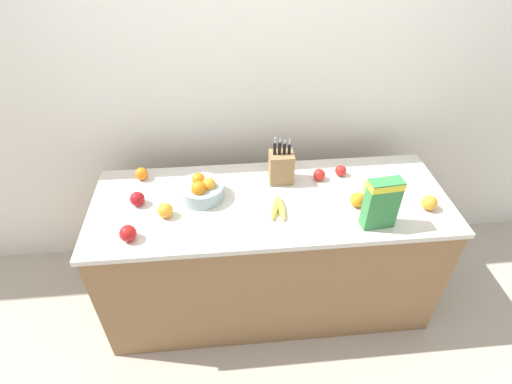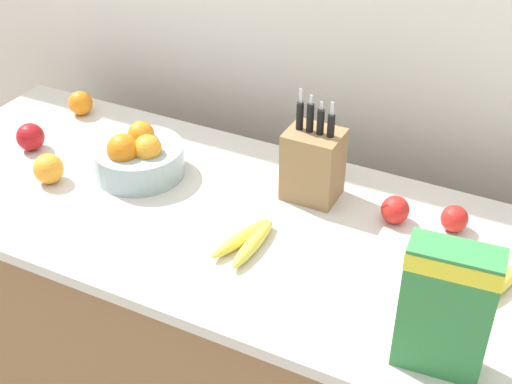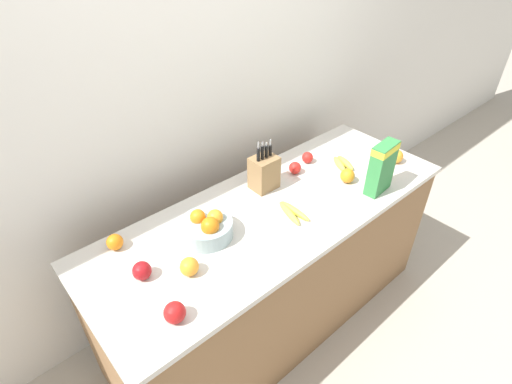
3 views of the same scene
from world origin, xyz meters
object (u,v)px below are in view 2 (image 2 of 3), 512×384
Objects in this scene: apple_near_bananas at (30,137)px; apple_rightmost at (454,219)px; orange_by_cereal at (80,103)px; banana_bunch_right at (492,279)px; orange_back_center at (430,289)px; orange_front_right at (48,169)px; apple_leftmost at (395,210)px; cereal_box at (447,304)px; banana_bunch_left at (247,241)px; fruit_bowl at (138,157)px; knife_block at (313,163)px.

apple_rightmost is at bearing 7.94° from apple_near_bananas.
apple_rightmost is at bearing -3.47° from orange_by_cereal.
orange_back_center reaches higher than banana_bunch_right.
orange_front_right is (0.16, -0.11, 0.00)m from apple_near_bananas.
orange_back_center is (1.18, -0.12, 0.00)m from apple_near_bananas.
orange_front_right reaches higher than apple_leftmost.
cereal_box is 1.41× the size of banana_bunch_left.
orange_by_cereal is at bearing 152.62° from cereal_box.
banana_bunch_left is (-0.49, 0.16, -0.14)m from cereal_box.
orange_back_center reaches higher than apple_leftmost.
cereal_box is 1.10m from orange_front_right.
apple_rightmost is 1.17m from apple_near_bananas.
cereal_box is 0.53m from banana_bunch_left.
apple_near_bananas is 1.06× the size of orange_by_cereal.
fruit_bowl is 3.27× the size of orange_by_cereal.
orange_by_cereal is at bearing 174.34° from apple_leftmost.
apple_near_bananas is 0.23m from orange_by_cereal.
knife_block is 3.70× the size of orange_back_center.
banana_bunch_left is 1.16× the size of banana_bunch_right.
cereal_box is at bearing -8.73° from orange_front_right.
apple_rightmost is 1.04m from orange_front_right.
orange_by_cereal is (-0.76, 0.35, 0.02)m from banana_bunch_left.
orange_by_cereal is at bearing 155.10° from banana_bunch_left.
knife_block reaches higher than cereal_box.
orange_back_center is (0.43, 0.00, 0.02)m from banana_bunch_left.
apple_near_bananas is 1.18m from orange_back_center.
fruit_bowl reaches higher than banana_bunch_left.
cereal_box is at bearing -62.50° from apple_leftmost.
banana_bunch_left is 2.70× the size of orange_by_cereal.
banana_bunch_left is 2.49× the size of orange_front_right.
orange_front_right is (-1.02, 0.01, 0.00)m from orange_back_center.
cereal_box is 3.57× the size of apple_near_bananas.
fruit_bowl is 0.35m from apple_near_bananas.
cereal_box is 1.35m from orange_by_cereal.
banana_bunch_right is at bearing -1.81° from fruit_bowl.
banana_bunch_right reaches higher than banana_bunch_left.
fruit_bowl is 0.69m from apple_leftmost.
cereal_box is 0.31m from banana_bunch_right.
orange_by_cereal is (-0.36, 0.20, -0.02)m from fruit_bowl.
fruit_bowl is 0.43m from banana_bunch_left.
fruit_bowl is (-0.89, 0.30, -0.10)m from cereal_box.
knife_block is 3.66× the size of orange_front_right.
banana_bunch_right is 2.14× the size of orange_front_right.
banana_bunch_right is at bearing 0.02° from apple_near_bananas.
banana_bunch_left is at bearing 157.03° from cereal_box.
apple_near_bananas reaches higher than orange_by_cereal.
orange_back_center is (-0.06, 0.16, -0.11)m from cereal_box.
cereal_box reaches higher than apple_rightmost.
knife_block is 0.46m from orange_back_center.
orange_front_right is (-0.64, -0.25, -0.06)m from knife_block.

